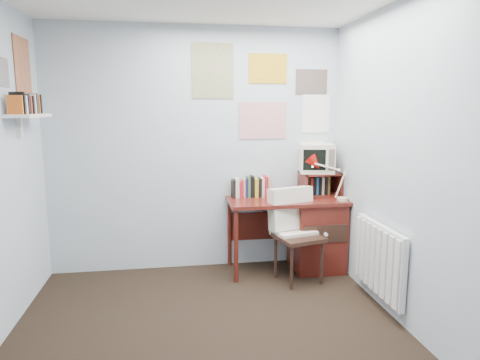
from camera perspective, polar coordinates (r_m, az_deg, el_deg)
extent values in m
plane|color=black|center=(3.17, -3.45, -22.52)|extent=(3.50, 3.50, 0.00)
cube|color=silver|center=(4.45, -5.87, 3.98)|extent=(3.00, 0.02, 2.50)
cube|color=silver|center=(3.22, 23.88, 1.04)|extent=(0.02, 3.50, 2.50)
cube|color=#531913|center=(4.40, 6.24, -2.78)|extent=(1.20, 0.55, 0.03)
cube|color=#531913|center=(4.60, 10.16, -7.24)|extent=(0.50, 0.50, 0.72)
cylinder|color=#531913|center=(4.17, -0.52, -8.85)|extent=(0.04, 0.04, 0.72)
cylinder|color=#531913|center=(4.61, -1.40, -7.02)|extent=(0.04, 0.04, 0.72)
cube|color=#531913|center=(4.67, 2.36, -6.12)|extent=(0.64, 0.02, 0.30)
cube|color=black|center=(4.22, 7.85, -7.61)|extent=(0.54, 0.53, 0.88)
cube|color=#AD110B|center=(4.40, 13.59, -0.09)|extent=(0.34, 0.32, 0.40)
cube|color=#531913|center=(4.60, 10.58, -0.54)|extent=(0.40, 0.30, 0.25)
cube|color=beige|center=(4.57, 10.17, 3.06)|extent=(0.40, 0.38, 0.33)
cube|color=#531913|center=(4.50, 2.70, -0.81)|extent=(0.60, 0.14, 0.22)
cube|color=white|center=(3.86, 18.05, -9.99)|extent=(0.09, 0.80, 0.60)
cube|color=white|center=(3.94, -26.34, 7.70)|extent=(0.20, 0.62, 0.24)
cube|color=white|center=(4.52, 3.08, 11.72)|extent=(1.20, 0.01, 0.90)
cube|color=white|center=(3.98, -28.08, 13.07)|extent=(0.01, 0.70, 0.60)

